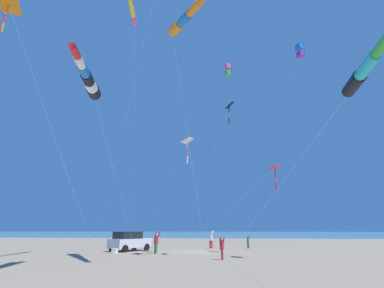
# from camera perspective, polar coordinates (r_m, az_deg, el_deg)

# --- Properties ---
(ground_plane) EXTENTS (600.00, 600.00, 0.00)m
(ground_plane) POSITION_cam_1_polar(r_m,az_deg,el_deg) (28.72, 1.18, -21.35)
(ground_plane) COLOR gray
(ocean_water_strip) EXTENTS (240.00, 600.00, 0.01)m
(ocean_water_strip) POSITION_cam_1_polar(r_m,az_deg,el_deg) (193.52, 6.61, -17.83)
(ocean_water_strip) COLOR teal
(ocean_water_strip) RESTS_ON ground_plane
(parked_car) EXTENTS (4.67, 3.65, 1.85)m
(parked_car) POSITION_cam_1_polar(r_m,az_deg,el_deg) (30.11, -12.80, -18.95)
(parked_car) COLOR silver
(parked_car) RESTS_ON ground_plane
(cooler_box) EXTENTS (0.62, 0.42, 0.42)m
(cooler_box) POSITION_cam_1_polar(r_m,az_deg,el_deg) (27.47, -15.69, -20.50)
(cooler_box) COLOR white
(cooler_box) RESTS_ON ground_plane
(person_adult_flyer) EXTENTS (0.64, 0.70, 1.97)m
(person_adult_flyer) POSITION_cam_1_polar(r_m,az_deg,el_deg) (33.88, 3.94, -18.89)
(person_adult_flyer) COLOR #B72833
(person_adult_flyer) RESTS_ON ground_plane
(person_child_green_jacket) EXTENTS (0.67, 0.67, 1.89)m
(person_child_green_jacket) POSITION_cam_1_polar(r_m,az_deg,el_deg) (26.59, -7.40, -19.32)
(person_child_green_jacket) COLOR #3D7F51
(person_child_green_jacket) RESTS_ON ground_plane
(person_child_grey_jacket) EXTENTS (0.51, 0.48, 1.43)m
(person_child_grey_jacket) POSITION_cam_1_polar(r_m,az_deg,el_deg) (34.50, 11.51, -19.07)
(person_child_grey_jacket) COLOR #335199
(person_child_grey_jacket) RESTS_ON ground_plane
(person_bystander_far) EXTENTS (0.51, 0.41, 1.59)m
(person_bystander_far) POSITION_cam_1_polar(r_m,az_deg,el_deg) (21.18, 6.20, -20.34)
(person_bystander_far) COLOR #B72833
(person_bystander_far) RESTS_ON ground_plane
(kite_box_magenta_far_left) EXTENTS (9.73, 8.68, 19.89)m
(kite_box_magenta_far_left) POSITION_cam_1_polar(r_m,az_deg,el_deg) (31.10, 21.38, 17.43)
(kite_box_magenta_far_left) COLOR blue
(kite_box_magenta_far_left) RESTS_ON ground_plane
(kite_delta_white_trailing) EXTENTS (2.77, 8.72, 7.10)m
(kite_delta_white_trailing) POSITION_cam_1_polar(r_m,az_deg,el_deg) (22.76, 16.61, -4.60)
(kite_delta_white_trailing) COLOR red
(kite_delta_white_trailing) RESTS_ON ground_plane
(kite_windsock_small_distant) EXTENTS (14.36, 2.28, 11.09)m
(kite_windsock_small_distant) POSITION_cam_1_polar(r_m,az_deg,el_deg) (17.91, -20.57, 12.13)
(kite_windsock_small_distant) COLOR black
(kite_windsock_small_distant) RESTS_ON ground_plane
(kite_delta_long_streamer_left) EXTENTS (10.55, 4.69, 18.50)m
(kite_delta_long_streamer_left) POSITION_cam_1_polar(r_m,az_deg,el_deg) (26.75, -33.68, 22.63)
(kite_delta_long_streamer_left) COLOR orange
(kite_delta_long_streamer_left) RESTS_ON ground_plane
(kite_box_rainbow_low_near) EXTENTS (3.46, 7.89, 18.04)m
(kite_box_rainbow_low_near) POSITION_cam_1_polar(r_m,az_deg,el_deg) (28.96, 7.44, 14.85)
(kite_box_rainbow_low_near) COLOR #EF4C93
(kite_box_rainbow_low_near) RESTS_ON ground_plane
(kite_delta_orange_high_right) EXTENTS (4.26, 5.97, 10.02)m
(kite_delta_orange_high_right) POSITION_cam_1_polar(r_m,az_deg,el_deg) (24.78, -1.07, 0.70)
(kite_delta_orange_high_right) COLOR white
(kite_delta_orange_high_right) RESTS_ON ground_plane
(kite_delta_checkered_midright) EXTENTS (6.20, 5.87, 13.01)m
(kite_delta_checkered_midright) POSITION_cam_1_polar(r_m,az_deg,el_deg) (25.11, 7.59, 7.78)
(kite_delta_checkered_midright) COLOR black
(kite_delta_checkered_midright) RESTS_ON ground_plane
(kite_windsock_purple_drifting) EXTENTS (16.97, 5.11, 7.08)m
(kite_windsock_purple_drifting) POSITION_cam_1_polar(r_m,az_deg,el_deg) (10.19, 32.24, 13.15)
(kite_windsock_purple_drifting) COLOR black
(kite_windsock_purple_drifting) RESTS_ON ground_plane
(kite_windsock_striped_overhead) EXTENTS (8.99, 4.47, 19.73)m
(kite_windsock_striped_overhead) POSITION_cam_1_polar(r_m,az_deg,el_deg) (25.13, -1.70, 24.27)
(kite_windsock_striped_overhead) COLOR orange
(kite_windsock_striped_overhead) RESTS_ON ground_plane
(kite_windsock_green_low_center) EXTENTS (15.80, 3.17, 22.06)m
(kite_windsock_green_low_center) POSITION_cam_1_polar(r_m,az_deg,el_deg) (29.00, -12.45, 26.02)
(kite_windsock_green_low_center) COLOR #EF4C93
(kite_windsock_green_low_center) RESTS_ON ground_plane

